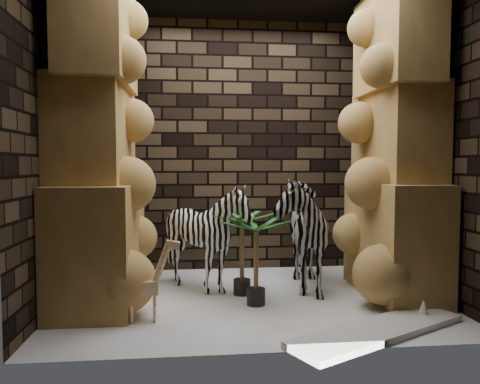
{
  "coord_description": "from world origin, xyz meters",
  "views": [
    {
      "loc": [
        -0.53,
        -4.18,
        1.27
      ],
      "look_at": [
        -0.08,
        0.15,
        1.01
      ],
      "focal_mm": 33.54,
      "sensor_mm": 36.0,
      "label": 1
    }
  ],
  "objects": [
    {
      "name": "wall_back",
      "position": [
        0.0,
        1.25,
        1.5
      ],
      "size": [
        3.5,
        0.0,
        3.5
      ],
      "primitive_type": "plane",
      "rotation": [
        1.57,
        0.0,
        0.0
      ],
      "color": "black",
      "rests_on": "ground"
    },
    {
      "name": "rock_pillar_left",
      "position": [
        -1.4,
        0.0,
        1.5
      ],
      "size": [
        0.68,
        1.3,
        3.0
      ],
      "primitive_type": null,
      "color": "tan",
      "rests_on": "floor"
    },
    {
      "name": "wall_left",
      "position": [
        -1.75,
        0.0,
        1.5
      ],
      "size": [
        0.0,
        3.0,
        3.0
      ],
      "primitive_type": "plane",
      "rotation": [
        1.57,
        0.0,
        1.57
      ],
      "color": "black",
      "rests_on": "ground"
    },
    {
      "name": "giraffe_toy",
      "position": [
        -0.95,
        -0.55,
        0.36
      ],
      "size": [
        0.38,
        0.15,
        0.71
      ],
      "primitive_type": null,
      "rotation": [
        0.0,
        0.0,
        0.08
      ],
      "color": "beige",
      "rests_on": "floor"
    },
    {
      "name": "floor",
      "position": [
        0.0,
        0.0,
        0.0
      ],
      "size": [
        3.5,
        3.5,
        0.0
      ],
      "primitive_type": "plane",
      "color": "white",
      "rests_on": "ground"
    },
    {
      "name": "rock_pillar_right",
      "position": [
        1.42,
        0.0,
        1.5
      ],
      "size": [
        0.58,
        1.25,
        3.0
      ],
      "primitive_type": null,
      "color": "tan",
      "rests_on": "floor"
    },
    {
      "name": "zebra_right",
      "position": [
        0.53,
        0.34,
        0.68
      ],
      "size": [
        0.71,
        1.2,
        1.37
      ],
      "primitive_type": "imported",
      "rotation": [
        0.0,
        0.0,
        -0.08
      ],
      "color": "white",
      "rests_on": "floor"
    },
    {
      "name": "palm_back",
      "position": [
        0.03,
        -0.2,
        0.39
      ],
      "size": [
        0.36,
        0.36,
        0.79
      ],
      "primitive_type": null,
      "color": "#17441E",
      "rests_on": "floor"
    },
    {
      "name": "palm_front",
      "position": [
        -0.07,
        0.14,
        0.41
      ],
      "size": [
        0.36,
        0.36,
        0.82
      ],
      "primitive_type": null,
      "color": "#17441E",
      "rests_on": "floor"
    },
    {
      "name": "wall_front",
      "position": [
        0.0,
        -1.25,
        1.5
      ],
      "size": [
        3.5,
        0.0,
        3.5
      ],
      "primitive_type": "plane",
      "rotation": [
        -1.57,
        0.0,
        0.0
      ],
      "color": "black",
      "rests_on": "ground"
    },
    {
      "name": "wall_right",
      "position": [
        1.75,
        0.0,
        1.5
      ],
      "size": [
        0.0,
        3.0,
        3.0
      ],
      "primitive_type": "plane",
      "rotation": [
        1.57,
        0.0,
        -1.57
      ],
      "color": "black",
      "rests_on": "ground"
    },
    {
      "name": "zebra_left",
      "position": [
        -0.41,
        0.28,
        0.49
      ],
      "size": [
        0.92,
        1.12,
        0.99
      ],
      "primitive_type": "imported",
      "rotation": [
        0.0,
        0.0,
        -0.04
      ],
      "color": "white",
      "rests_on": "floor"
    },
    {
      "name": "surfboard",
      "position": [
        0.85,
        -1.0,
        0.03
      ],
      "size": [
        1.58,
        1.07,
        0.05
      ],
      "primitive_type": "cube",
      "rotation": [
        0.0,
        0.0,
        0.48
      ],
      "color": "silver",
      "rests_on": "floor"
    }
  ]
}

